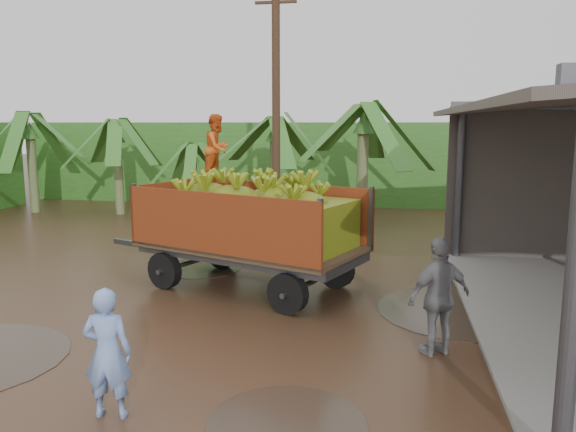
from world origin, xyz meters
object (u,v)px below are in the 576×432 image
at_px(man_blue, 107,353).
at_px(man_grey, 439,297).
at_px(banana_trailer, 249,223).
at_px(utility_pole, 276,115).

bearing_deg(man_blue, man_grey, -154.14).
xyz_separation_m(banana_trailer, man_grey, (3.75, -2.96, -0.52)).
relative_size(man_grey, utility_pole, 0.25).
relative_size(man_blue, utility_pole, 0.22).
relative_size(man_blue, man_grey, 0.88).
relative_size(banana_trailer, man_grey, 3.57).
bearing_deg(banana_trailer, utility_pole, 116.10).
bearing_deg(man_grey, utility_pole, -93.61).
distance_m(man_grey, utility_pole, 9.21).
xyz_separation_m(banana_trailer, man_blue, (-0.37, -5.61, -0.63)).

